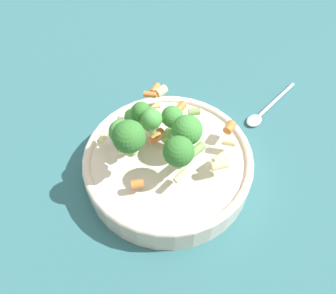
% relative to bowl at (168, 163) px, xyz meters
% --- Properties ---
extents(ground_plane, '(3.00, 3.00, 0.00)m').
position_rel_bowl_xyz_m(ground_plane, '(0.00, 0.00, -0.03)').
color(ground_plane, '#2D6066').
extents(bowl, '(0.28, 0.28, 0.05)m').
position_rel_bowl_xyz_m(bowl, '(0.00, 0.00, 0.00)').
color(bowl, beige).
rests_on(bowl, ground_plane).
extents(pasta_salad, '(0.20, 0.19, 0.10)m').
position_rel_bowl_xyz_m(pasta_salad, '(-0.01, -0.00, 0.08)').
color(pasta_salad, '#8CB766').
rests_on(pasta_salad, bowl).
extents(spoon, '(0.06, 0.16, 0.01)m').
position_rel_bowl_xyz_m(spoon, '(0.10, 0.22, -0.02)').
color(spoon, silver).
rests_on(spoon, ground_plane).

